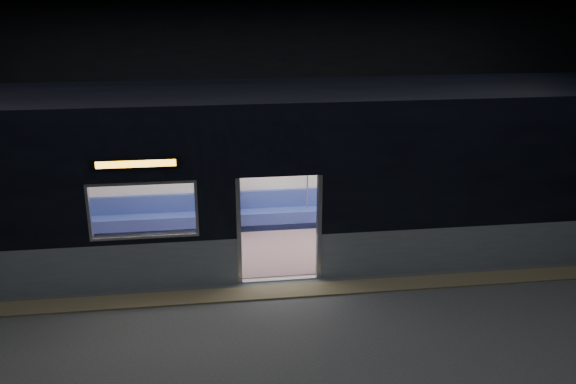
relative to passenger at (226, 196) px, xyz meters
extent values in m
cube|color=#47494C|center=(0.89, -3.55, -0.85)|extent=(24.00, 14.00, 0.01)
cube|color=black|center=(0.89, -3.55, 4.13)|extent=(24.00, 14.00, 0.04)
cube|color=black|center=(0.89, 3.43, 1.65)|extent=(24.00, 0.04, 5.00)
cube|color=#8C7F59|center=(0.89, -3.00, -0.83)|extent=(22.80, 0.50, 0.03)
cube|color=#94A1B0|center=(-3.96, -2.49, -0.40)|extent=(8.30, 0.12, 0.90)
cube|color=#94A1B0|center=(5.74, -2.49, -0.40)|extent=(8.30, 0.12, 0.90)
cube|color=black|center=(5.74, -2.49, 1.20)|extent=(8.30, 0.12, 2.30)
cube|color=black|center=(0.89, -2.49, 1.78)|extent=(1.40, 0.12, 1.15)
cube|color=#B7BABC|center=(0.15, -2.49, 0.18)|extent=(0.08, 0.14, 2.05)
cube|color=#B7BABC|center=(1.63, -2.49, 0.18)|extent=(0.08, 0.14, 2.05)
cube|color=black|center=(-1.56, -2.57, 1.54)|extent=(1.50, 0.04, 0.18)
cube|color=#FBAD1F|center=(-1.56, -2.57, 1.54)|extent=(1.34, 0.03, 0.12)
cube|color=beige|center=(0.89, 0.39, 0.75)|extent=(18.00, 0.12, 3.20)
cube|color=black|center=(0.89, -1.05, 2.43)|extent=(18.00, 3.00, 0.15)
cube|color=#886367|center=(0.89, -1.05, -0.83)|extent=(17.76, 2.76, 0.04)
cube|color=beige|center=(0.89, -1.05, 1.50)|extent=(17.76, 2.76, 0.10)
cube|color=#324692|center=(0.89, 0.07, -0.60)|extent=(11.00, 0.48, 0.41)
cube|color=#324692|center=(0.89, 0.26, -0.20)|extent=(11.00, 0.10, 0.40)
cube|color=#876267|center=(-2.41, -2.14, -0.60)|extent=(4.40, 0.48, 0.41)
cube|color=#876267|center=(4.19, -2.14, -0.60)|extent=(4.40, 0.48, 0.41)
cylinder|color=silver|center=(-0.06, -2.18, 0.32)|extent=(0.04, 0.04, 2.26)
cylinder|color=silver|center=(-0.06, 0.08, 0.32)|extent=(0.04, 0.04, 2.26)
cylinder|color=silver|center=(1.84, -2.18, 0.32)|extent=(0.04, 0.04, 2.26)
cylinder|color=silver|center=(1.84, 0.08, 0.32)|extent=(0.04, 0.04, 2.26)
cylinder|color=silver|center=(0.89, 0.03, 1.10)|extent=(11.00, 0.03, 0.03)
cube|color=black|center=(-0.12, -0.17, -0.31)|extent=(0.19, 0.52, 0.18)
cube|color=black|center=(0.12, -0.17, -0.31)|extent=(0.19, 0.52, 0.18)
cylinder|color=black|center=(-0.12, -0.41, -0.59)|extent=(0.12, 0.12, 0.43)
cylinder|color=black|center=(0.12, -0.41, -0.59)|extent=(0.12, 0.12, 0.43)
cube|color=#C45261|center=(0.00, 0.04, -0.29)|extent=(0.44, 0.24, 0.22)
cylinder|color=#C45261|center=(0.00, 0.08, 0.10)|extent=(0.44, 0.44, 0.58)
sphere|color=tan|center=(0.00, 0.06, 0.51)|extent=(0.23, 0.23, 0.23)
sphere|color=black|center=(0.00, 0.10, 0.56)|extent=(0.24, 0.24, 0.24)
cube|color=black|center=(-0.04, -0.26, -0.14)|extent=(0.36, 0.32, 0.16)
cube|color=white|center=(3.45, 0.31, 0.61)|extent=(0.95, 0.03, 0.62)
camera|label=1|loc=(-0.34, -12.74, 4.41)|focal=38.00mm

